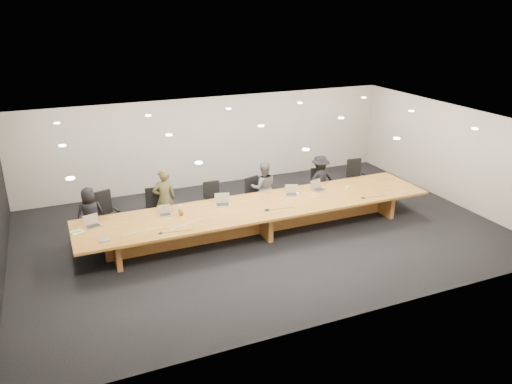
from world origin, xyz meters
TOP-DOWN VIEW (x-y plane):
  - ground at (0.00, 0.00)m, footprint 12.00×12.00m
  - back_wall at (0.00, 4.00)m, footprint 12.00×0.02m
  - conference_table at (0.00, 0.00)m, footprint 9.00×1.80m
  - chair_far_left at (-3.60, 1.27)m, footprint 0.72×0.72m
  - chair_left at (-2.36, 1.21)m, footprint 0.59×0.59m
  - chair_mid_left at (-0.82, 1.23)m, footprint 0.55×0.55m
  - chair_mid_right at (0.39, 1.18)m, footprint 0.65×0.65m
  - chair_right at (2.40, 1.21)m, footprint 0.59×0.59m
  - chair_far_right at (3.74, 1.30)m, footprint 0.60×0.60m
  - person_a at (-3.96, 1.23)m, footprint 0.71×0.50m
  - person_b at (-2.15, 1.19)m, footprint 0.61×0.42m
  - person_c at (0.59, 1.16)m, footprint 0.84×0.73m
  - person_d at (2.39, 1.21)m, footprint 0.93×0.55m
  - laptop_a at (-3.98, 0.31)m, footprint 0.39×0.33m
  - laptop_b at (-2.34, 0.32)m, footprint 0.32×0.24m
  - laptop_c at (-0.88, 0.37)m, footprint 0.42×0.35m
  - laptop_d at (1.03, 0.33)m, footprint 0.40×0.35m
  - laptop_e at (1.88, 0.35)m, footprint 0.43×0.36m
  - water_bottle at (-2.00, 0.27)m, footprint 0.09×0.09m
  - amber_mug at (-1.99, 0.16)m, footprint 0.11×0.11m
  - paper_cup_near at (1.15, 0.23)m, footprint 0.09×0.09m
  - paper_cup_far at (2.61, 0.14)m, footprint 0.08×0.08m
  - notepad at (-4.35, 0.16)m, footprint 0.31×0.28m
  - lime_gadget at (-4.34, 0.16)m, footprint 0.18×0.10m
  - av_box at (-3.85, -0.52)m, footprint 0.21×0.16m
  - mic_left at (-2.66, -0.62)m, footprint 0.14×0.14m
  - mic_center at (0.02, -0.35)m, footprint 0.17×0.17m
  - mic_right at (2.64, -0.60)m, footprint 0.13×0.13m

SIDE VIEW (x-z plane):
  - ground at x=0.00m, z-range 0.00..0.00m
  - chair_right at x=2.40m, z-range 0.00..1.02m
  - conference_table at x=0.00m, z-range 0.15..0.90m
  - chair_mid_right at x=0.39m, z-range 0.00..1.04m
  - chair_mid_left at x=-0.82m, z-range 0.00..1.05m
  - chair_left at x=-2.36m, z-range 0.00..1.10m
  - chair_far_right at x=3.74m, z-range 0.00..1.11m
  - chair_far_left at x=-3.60m, z-range 0.00..1.17m
  - person_a at x=-3.96m, z-range 0.00..1.37m
  - person_d at x=2.39m, z-range 0.00..1.42m
  - person_c at x=0.59m, z-range 0.00..1.47m
  - notepad at x=-4.35m, z-range 0.75..0.77m
  - mic_left at x=-2.66m, z-range 0.75..0.78m
  - mic_right at x=2.64m, z-range 0.75..0.78m
  - av_box at x=-3.85m, z-range 0.75..0.78m
  - mic_center at x=0.02m, z-range 0.75..0.78m
  - lime_gadget at x=-4.34m, z-range 0.77..0.79m
  - paper_cup_far at x=2.61m, z-range 0.75..0.83m
  - paper_cup_near at x=1.15m, z-range 0.75..0.84m
  - amber_mug at x=-1.99m, z-range 0.75..0.86m
  - person_b at x=-2.15m, z-range 0.00..1.62m
  - water_bottle at x=-2.00m, z-range 0.75..0.96m
  - laptop_b at x=-2.34m, z-range 0.75..0.99m
  - laptop_d at x=1.03m, z-range 0.75..1.01m
  - laptop_a at x=-3.98m, z-range 0.75..1.02m
  - laptop_e at x=1.88m, z-range 0.75..1.03m
  - laptop_c at x=-0.88m, z-range 0.75..1.04m
  - back_wall at x=0.00m, z-range 0.00..2.80m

